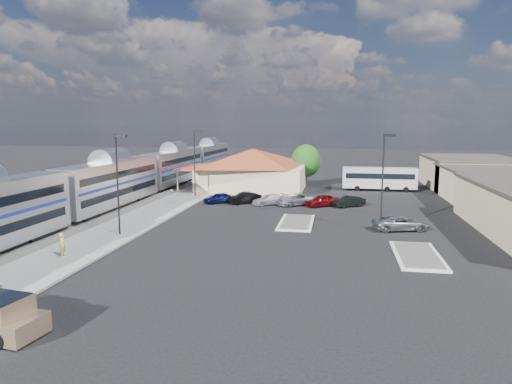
# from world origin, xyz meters

# --- Properties ---
(ground) EXTENTS (280.00, 280.00, 0.00)m
(ground) POSITION_xyz_m (0.00, 0.00, 0.00)
(ground) COLOR black
(ground) RESTS_ON ground
(railbed) EXTENTS (16.00, 100.00, 0.12)m
(railbed) POSITION_xyz_m (-21.00, 8.00, 0.06)
(railbed) COLOR #4C4944
(railbed) RESTS_ON ground
(platform) EXTENTS (5.50, 92.00, 0.18)m
(platform) POSITION_xyz_m (-12.00, 6.00, 0.09)
(platform) COLOR gray
(platform) RESTS_ON ground
(passenger_train) EXTENTS (3.00, 104.00, 5.55)m
(passenger_train) POSITION_xyz_m (-18.00, 6.25, 2.87)
(passenger_train) COLOR silver
(passenger_train) RESTS_ON ground
(freight_cars) EXTENTS (2.80, 46.00, 4.00)m
(freight_cars) POSITION_xyz_m (-24.00, 11.49, 1.93)
(freight_cars) COLOR black
(freight_cars) RESTS_ON ground
(station_depot) EXTENTS (18.35, 12.24, 6.20)m
(station_depot) POSITION_xyz_m (-4.56, 24.00, 3.13)
(station_depot) COLOR beige
(station_depot) RESTS_ON ground
(buildings_east) EXTENTS (14.40, 51.40, 4.80)m
(buildings_east) POSITION_xyz_m (28.00, 14.28, 2.27)
(buildings_east) COLOR #C6B28C
(buildings_east) RESTS_ON ground
(traffic_island_south) EXTENTS (3.30, 7.50, 0.21)m
(traffic_island_south) POSITION_xyz_m (4.00, 2.00, 0.10)
(traffic_island_south) COLOR silver
(traffic_island_south) RESTS_ON ground
(traffic_island_north) EXTENTS (3.30, 7.50, 0.21)m
(traffic_island_north) POSITION_xyz_m (14.00, -8.00, 0.10)
(traffic_island_north) COLOR silver
(traffic_island_north) RESTS_ON ground
(lamp_plat_s) EXTENTS (1.08, 0.25, 9.00)m
(lamp_plat_s) POSITION_xyz_m (-10.90, -6.00, 5.34)
(lamp_plat_s) COLOR black
(lamp_plat_s) RESTS_ON ground
(lamp_plat_n) EXTENTS (1.08, 0.25, 9.00)m
(lamp_plat_n) POSITION_xyz_m (-10.90, 16.00, 5.34)
(lamp_plat_n) COLOR black
(lamp_plat_n) RESTS_ON ground
(lamp_lot) EXTENTS (1.08, 0.25, 9.00)m
(lamp_lot) POSITION_xyz_m (12.10, 0.00, 5.34)
(lamp_lot) COLOR black
(lamp_lot) RESTS_ON ground
(tree_depot) EXTENTS (4.71, 4.71, 6.63)m
(tree_depot) POSITION_xyz_m (3.00, 30.00, 4.02)
(tree_depot) COLOR #382314
(tree_depot) RESTS_ON ground
(suv) EXTENTS (5.45, 3.48, 1.40)m
(suv) POSITION_xyz_m (13.86, 0.66, 0.70)
(suv) COLOR #9A9EA2
(suv) RESTS_ON ground
(coach_bus) EXTENTS (10.69, 2.42, 3.42)m
(coach_bus) POSITION_xyz_m (14.11, 26.57, 1.97)
(coach_bus) COLOR silver
(coach_bus) RESTS_ON ground
(person_a) EXTENTS (0.48, 0.68, 1.77)m
(person_a) POSITION_xyz_m (-11.90, -13.16, 1.06)
(person_a) COLOR #D9CF43
(person_a) RESTS_ON platform
(person_b) EXTENTS (0.84, 0.97, 1.72)m
(person_b) POSITION_xyz_m (-12.06, 9.91, 1.04)
(person_b) COLOR white
(person_b) RESTS_ON platform
(parked_car_a) EXTENTS (4.03, 3.67, 1.33)m
(parked_car_a) POSITION_xyz_m (-6.60, 11.84, 0.67)
(parked_car_a) COLOR #0D1242
(parked_car_a) RESTS_ON ground
(parked_car_b) EXTENTS (4.30, 3.93, 1.43)m
(parked_car_b) POSITION_xyz_m (-3.40, 12.14, 0.71)
(parked_car_b) COLOR black
(parked_car_b) RESTS_ON ground
(parked_car_c) EXTENTS (4.68, 4.05, 1.29)m
(parked_car_c) POSITION_xyz_m (-0.20, 11.84, 0.65)
(parked_car_c) COLOR silver
(parked_car_c) RESTS_ON ground
(parked_car_d) EXTENTS (5.54, 5.03, 1.43)m
(parked_car_d) POSITION_xyz_m (3.00, 12.14, 0.72)
(parked_car_d) COLOR #9D9EA5
(parked_car_d) RESTS_ON ground
(parked_car_e) EXTENTS (4.46, 3.85, 1.45)m
(parked_car_e) POSITION_xyz_m (6.20, 11.84, 0.72)
(parked_car_e) COLOR maroon
(parked_car_e) RESTS_ON ground
(parked_car_f) EXTENTS (4.11, 3.45, 1.33)m
(parked_car_f) POSITION_xyz_m (9.40, 12.14, 0.66)
(parked_car_f) COLOR black
(parked_car_f) RESTS_ON ground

